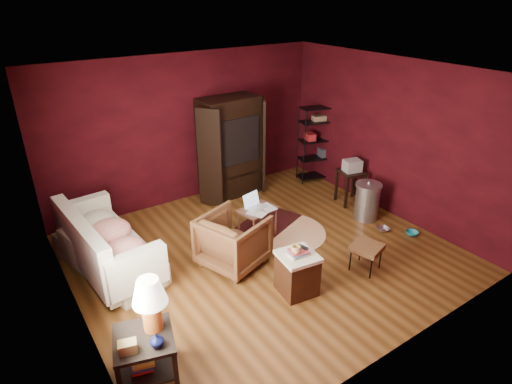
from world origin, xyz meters
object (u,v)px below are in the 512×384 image
Objects in this scene: side_table at (147,322)px; laptop_desk at (257,211)px; sofa at (107,248)px; armchair at (233,238)px; tv_armoire at (230,146)px; wire_shelving at (318,140)px; hamper at (297,273)px.

laptop_desk is at bearing 34.08° from side_table.
armchair is (1.61, -0.89, 0.07)m from sofa.
tv_armoire reaches higher than armchair.
sofa is at bearing -154.89° from wire_shelving.
side_table is at bearing -134.51° from tv_armoire.
wire_shelving reaches higher than side_table.
side_table is 0.61× the size of tv_armoire.
side_table is at bearing -133.68° from wire_shelving.
tv_armoire is at bearing 74.50° from hamper.
wire_shelving is at bearing 44.79° from hamper.
laptop_desk is 1.83m from tv_armoire.
sofa is 2.78m from hamper.
side_table is 1.72× the size of hamper.
side_table is 5.79m from wire_shelving.
wire_shelving reaches higher than sofa.
laptop_desk is 0.47× the size of wire_shelving.
tv_armoire is (0.51, 1.67, 0.55)m from laptop_desk.
wire_shelving is (2.42, 1.26, 0.42)m from laptop_desk.
armchair is 0.74× the size of side_table.
armchair is at bearing -136.19° from wire_shelving.
sofa is 0.99× the size of tv_armoire.
armchair is 0.45× the size of tv_armoire.
tv_armoire is (1.25, 2.12, 0.58)m from armchair.
tv_armoire reaches higher than laptop_desk.
armchair is 0.87m from laptop_desk.
side_table is 0.75× the size of wire_shelving.
wire_shelving reaches higher than hamper.
sofa is at bearing -159.21° from tv_armoire.
hamper is at bearing -119.82° from wire_shelving.
side_table is (-0.19, -2.16, 0.34)m from sofa.
tv_armoire is at bearing 60.60° from laptop_desk.
armchair is at bearing -122.99° from tv_armoire.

